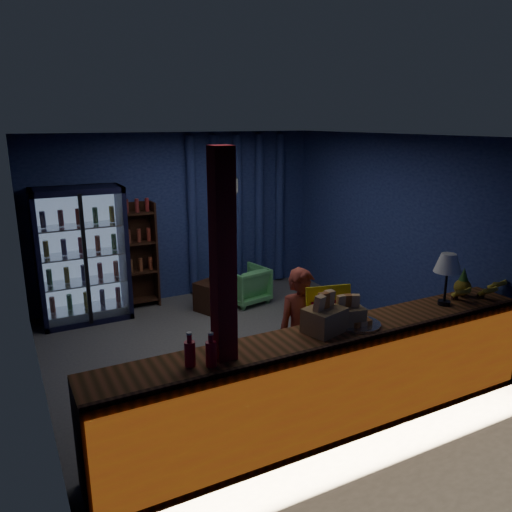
{
  "coord_description": "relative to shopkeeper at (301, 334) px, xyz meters",
  "views": [
    {
      "loc": [
        -2.5,
        -5.21,
        2.77
      ],
      "look_at": [
        0.12,
        -0.2,
        1.23
      ],
      "focal_mm": 35.0,
      "sensor_mm": 36.0,
      "label": 1
    }
  ],
  "objects": [
    {
      "name": "snack_box_centre",
      "position": [
        0.15,
        -0.53,
        0.37
      ],
      "size": [
        0.32,
        0.29,
        0.29
      ],
      "color": "#9B804B",
      "rests_on": "counter"
    },
    {
      "name": "pineapple",
      "position": [
        1.72,
        -0.46,
        0.39
      ],
      "size": [
        0.18,
        0.18,
        0.31
      ],
      "color": "olive",
      "rests_on": "counter"
    },
    {
      "name": "counter",
      "position": [
        -0.06,
        -0.6,
        -0.21
      ],
      "size": [
        4.4,
        0.57,
        0.99
      ],
      "color": "brown",
      "rests_on": "ground"
    },
    {
      "name": "snack_box_left",
      "position": [
        -0.12,
        -0.54,
        0.39
      ],
      "size": [
        0.4,
        0.36,
        0.36
      ],
      "color": "#9B804B",
      "rests_on": "counter"
    },
    {
      "name": "table_lamp",
      "position": [
        1.36,
        -0.56,
        0.69
      ],
      "size": [
        0.27,
        0.27,
        0.54
      ],
      "color": "black",
      "rests_on": "counter"
    },
    {
      "name": "room_walls",
      "position": [
        -0.06,
        1.31,
        0.89
      ],
      "size": [
        4.6,
        4.6,
        4.6
      ],
      "color": "navy",
      "rests_on": "ground"
    },
    {
      "name": "bottle_shelf",
      "position": [
        -0.76,
        3.36,
        0.11
      ],
      "size": [
        0.5,
        0.28,
        1.6
      ],
      "color": "#381F11",
      "rests_on": "ground"
    },
    {
      "name": "banana_bunches",
      "position": [
        1.85,
        -0.57,
        0.35
      ],
      "size": [
        0.8,
        0.31,
        0.17
      ],
      "color": "gold",
      "rests_on": "counter"
    },
    {
      "name": "ground",
      "position": [
        -0.06,
        1.31,
        -0.68
      ],
      "size": [
        4.6,
        4.6,
        0.0
      ],
      "primitive_type": "plane",
      "color": "#515154",
      "rests_on": "ground"
    },
    {
      "name": "curtain_folds",
      "position": [
        0.94,
        3.45,
        0.62
      ],
      "size": [
        1.74,
        0.14,
        2.5
      ],
      "color": "navy",
      "rests_on": "room_walls"
    },
    {
      "name": "side_table",
      "position": [
        0.14,
        2.68,
        -0.46
      ],
      "size": [
        0.59,
        0.52,
        0.53
      ],
      "color": "#381F11",
      "rests_on": "ground"
    },
    {
      "name": "beverage_cooler",
      "position": [
        -1.61,
        3.22,
        0.25
      ],
      "size": [
        1.2,
        0.62,
        1.9
      ],
      "color": "black",
      "rests_on": "ground"
    },
    {
      "name": "green_chair",
      "position": [
        0.72,
        2.72,
        -0.4
      ],
      "size": [
        0.72,
        0.73,
        0.57
      ],
      "primitive_type": "imported",
      "rotation": [
        0.0,
        0.0,
        3.34
      ],
      "color": "#5FBF6E",
      "rests_on": "ground"
    },
    {
      "name": "shopkeeper",
      "position": [
        0.0,
        0.0,
        0.0
      ],
      "size": [
        0.58,
        0.46,
        1.37
      ],
      "primitive_type": "imported",
      "rotation": [
        0.0,
        0.0,
        -0.31
      ],
      "color": "#993729",
      "rests_on": "ground"
    },
    {
      "name": "pastry_tray",
      "position": [
        0.24,
        -0.57,
        0.29
      ],
      "size": [
        0.42,
        0.42,
        0.07
      ],
      "color": "silver",
      "rests_on": "counter"
    },
    {
      "name": "soda_bottles",
      "position": [
        -1.33,
        -0.64,
        0.38
      ],
      "size": [
        0.23,
        0.16,
        0.27
      ],
      "color": "red",
      "rests_on": "counter"
    },
    {
      "name": "framed_picture",
      "position": [
        0.79,
        3.4,
        1.07
      ],
      "size": [
        0.36,
        0.04,
        0.28
      ],
      "color": "gold",
      "rests_on": "room_walls"
    },
    {
      "name": "support_post",
      "position": [
        -1.11,
        -0.59,
        0.62
      ],
      "size": [
        0.16,
        0.16,
        2.6
      ],
      "primitive_type": "cube",
      "color": "maroon",
      "rests_on": "ground"
    },
    {
      "name": "yellow_sign",
      "position": [
        0.04,
        -0.39,
        0.44
      ],
      "size": [
        0.45,
        0.18,
        0.35
      ],
      "color": "#FFF10D",
      "rests_on": "counter"
    }
  ]
}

